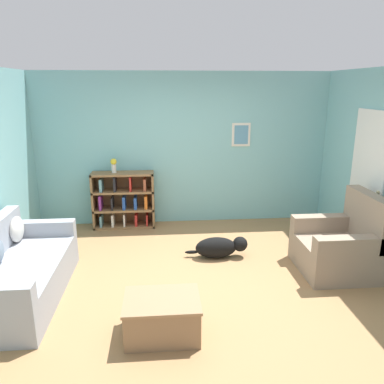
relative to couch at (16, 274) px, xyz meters
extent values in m
plane|color=#997047|center=(2.06, 0.20, -0.30)|extent=(14.00, 14.00, 0.00)
cube|color=#7AB7BC|center=(2.06, 2.45, 1.00)|extent=(5.60, 0.10, 2.60)
cube|color=silver|center=(3.06, 2.38, 1.25)|extent=(0.32, 0.02, 0.40)
cube|color=#568EAD|center=(3.06, 2.37, 1.25)|extent=(0.24, 0.01, 0.32)
cube|color=white|center=(4.55, 0.90, 0.72)|extent=(0.02, 0.84, 2.05)
sphere|color=tan|center=(4.53, 0.55, 0.70)|extent=(0.05, 0.05, 0.05)
cube|color=#9399A3|center=(0.06, 0.00, -0.09)|extent=(0.88, 1.86, 0.43)
cube|color=#9399A3|center=(0.06, 0.85, 0.22)|extent=(0.88, 0.16, 0.20)
ellipsoid|color=beige|center=(-0.18, 0.65, 0.29)|extent=(0.14, 0.33, 0.33)
cube|color=olive|center=(0.52, 2.21, 0.18)|extent=(0.04, 0.34, 0.96)
cube|color=olive|center=(1.53, 2.21, 0.18)|extent=(0.04, 0.34, 0.96)
cube|color=olive|center=(1.02, 2.37, 0.18)|extent=(1.04, 0.02, 0.96)
cube|color=olive|center=(1.02, 2.21, -0.28)|extent=(1.04, 0.34, 0.04)
cube|color=olive|center=(1.02, 2.21, 0.02)|extent=(1.04, 0.34, 0.04)
cube|color=olive|center=(1.02, 2.21, 0.34)|extent=(1.04, 0.34, 0.04)
cube|color=olive|center=(1.02, 2.21, 0.64)|extent=(1.04, 0.34, 0.04)
cube|color=#60939E|center=(0.63, 2.20, -0.18)|extent=(0.03, 0.25, 0.21)
cube|color=#7A2D84|center=(0.64, 2.20, 0.16)|extent=(0.04, 0.25, 0.25)
cube|color=#60939E|center=(0.67, 2.20, 0.46)|extent=(0.04, 0.25, 0.21)
cube|color=silver|center=(0.83, 2.20, -0.17)|extent=(0.04, 0.25, 0.23)
cube|color=black|center=(0.84, 2.20, 0.14)|extent=(0.03, 0.25, 0.21)
cube|color=black|center=(0.90, 2.20, 0.48)|extent=(0.04, 0.25, 0.25)
cube|color=silver|center=(1.03, 2.20, -0.17)|extent=(0.03, 0.25, 0.23)
cube|color=#234C9E|center=(1.03, 2.20, 0.14)|extent=(0.05, 0.25, 0.22)
cube|color=#B22823|center=(1.15, 2.20, 0.48)|extent=(0.03, 0.25, 0.24)
cube|color=#B22823|center=(1.23, 2.20, -0.18)|extent=(0.04, 0.25, 0.22)
cube|color=#234C9E|center=(1.23, 2.20, 0.14)|extent=(0.05, 0.25, 0.20)
cube|color=brown|center=(1.39, 2.20, 0.46)|extent=(0.04, 0.25, 0.21)
cube|color=#B22823|center=(1.41, 2.20, -0.18)|extent=(0.03, 0.25, 0.21)
cube|color=orange|center=(1.40, 2.20, 0.15)|extent=(0.05, 0.25, 0.23)
cube|color=gray|center=(3.93, 0.34, -0.10)|extent=(0.94, 0.95, 0.41)
cube|color=gray|center=(4.31, 0.34, 0.42)|extent=(0.18, 0.95, 0.63)
cube|color=gray|center=(3.93, -0.05, 0.22)|extent=(0.94, 0.18, 0.22)
cube|color=gray|center=(3.93, 0.72, 0.22)|extent=(0.94, 0.18, 0.22)
cube|color=#846647|center=(1.65, -0.81, -0.11)|extent=(0.71, 0.52, 0.39)
cube|color=#8F6E4D|center=(1.65, -0.81, 0.07)|extent=(0.73, 0.54, 0.03)
ellipsoid|color=black|center=(2.42, 0.85, -0.15)|extent=(0.58, 0.27, 0.30)
sphere|color=black|center=(2.77, 0.85, -0.11)|extent=(0.21, 0.21, 0.21)
ellipsoid|color=black|center=(2.08, 0.89, -0.23)|extent=(0.20, 0.05, 0.05)
cylinder|color=silver|center=(0.89, 2.21, 0.73)|extent=(0.08, 0.08, 0.14)
sphere|color=yellow|center=(0.89, 2.21, 0.84)|extent=(0.10, 0.10, 0.10)
camera|label=1|loc=(1.67, -3.98, 2.05)|focal=35.00mm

